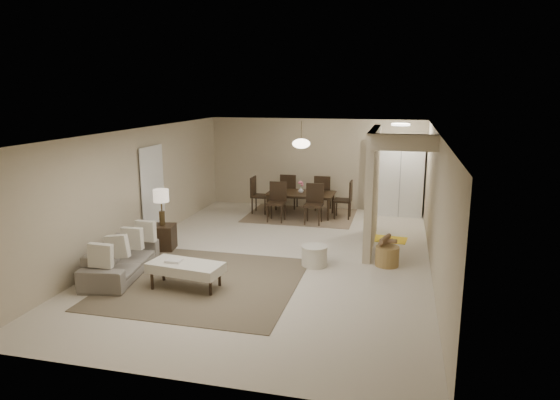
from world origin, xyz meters
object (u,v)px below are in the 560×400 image
(sofa, at_px, (121,260))
(round_pouf, at_px, (314,256))
(pantry_cabinet, at_px, (400,176))
(side_table, at_px, (163,237))
(ottoman_bench, at_px, (186,268))
(dining_table, at_px, (301,204))
(wicker_basket, at_px, (387,256))

(sofa, xyz_separation_m, round_pouf, (3.30, 1.30, -0.09))
(pantry_cabinet, distance_m, side_table, 6.42)
(pantry_cabinet, xyz_separation_m, ottoman_bench, (-3.41, -6.08, -0.69))
(dining_table, bearing_deg, ottoman_bench, -98.98)
(ottoman_bench, distance_m, wicker_basket, 3.79)
(pantry_cabinet, bearing_deg, ottoman_bench, -119.26)
(dining_table, bearing_deg, round_pouf, -74.18)
(pantry_cabinet, relative_size, sofa, 1.07)
(pantry_cabinet, bearing_deg, round_pouf, -108.50)
(sofa, relative_size, ottoman_bench, 1.51)
(side_table, bearing_deg, round_pouf, -4.14)
(sofa, bearing_deg, side_table, -11.02)
(wicker_basket, bearing_deg, round_pouf, -166.12)
(pantry_cabinet, distance_m, ottoman_bench, 7.01)
(dining_table, bearing_deg, side_table, -122.09)
(pantry_cabinet, xyz_separation_m, side_table, (-4.75, -4.25, -0.79))
(side_table, xyz_separation_m, dining_table, (2.23, 3.49, 0.05))
(ottoman_bench, height_order, dining_table, dining_table)
(sofa, distance_m, wicker_basket, 4.92)
(round_pouf, distance_m, wicker_basket, 1.38)
(side_table, distance_m, round_pouf, 3.26)
(wicker_basket, distance_m, dining_table, 4.14)
(side_table, bearing_deg, pantry_cabinet, 41.80)
(side_table, bearing_deg, dining_table, 57.48)
(round_pouf, bearing_deg, side_table, 175.86)
(ottoman_bench, xyz_separation_m, dining_table, (0.88, 5.33, -0.05))
(side_table, distance_m, dining_table, 4.14)
(pantry_cabinet, height_order, side_table, pantry_cabinet)
(ottoman_bench, xyz_separation_m, wicker_basket, (3.25, 1.93, -0.17))
(ottoman_bench, distance_m, round_pouf, 2.50)
(wicker_basket, bearing_deg, ottoman_bench, -149.26)
(ottoman_bench, bearing_deg, round_pouf, 47.17)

